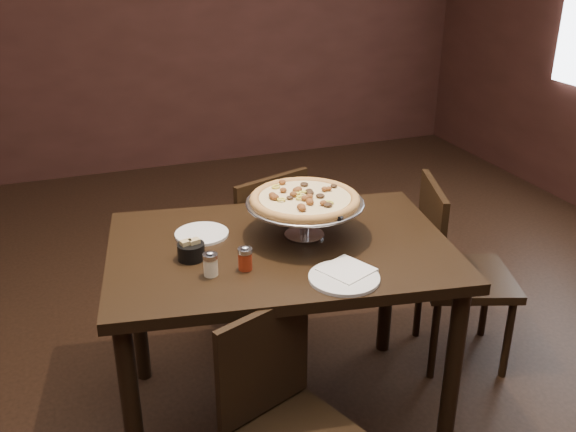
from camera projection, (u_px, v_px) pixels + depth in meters
name	position (u px, v px, depth m)	size (l,w,h in m)	color
room	(279.00, 102.00, 2.21)	(6.04, 7.04, 2.84)	black
dining_table	(281.00, 269.00, 2.54)	(1.44, 1.08, 0.82)	black
pizza_stand	(305.00, 200.00, 2.50)	(0.47, 0.47, 0.19)	#B3B4BB
parmesan_shaker	(211.00, 264.00, 2.25)	(0.05, 0.05, 0.09)	#F9EDC2
pepper_flake_shaker	(245.00, 258.00, 2.29)	(0.05, 0.05, 0.09)	maroon
packet_caddy	(191.00, 251.00, 2.37)	(0.10, 0.10, 0.08)	black
napkin_stack	(347.00, 271.00, 2.28)	(0.16, 0.16, 0.02)	white
plate_left	(202.00, 234.00, 2.57)	(0.22, 0.22, 0.01)	white
plate_near	(344.00, 278.00, 2.24)	(0.25, 0.25, 0.01)	white
serving_spatula	(345.00, 214.00, 2.38)	(0.16, 0.16, 0.02)	#B3B4BB
chair_far	(258.00, 247.00, 3.22)	(0.54, 0.54, 0.90)	black
chair_near	(285.00, 418.00, 2.15)	(0.49, 0.49, 0.82)	black
chair_side	(453.00, 267.00, 3.01)	(0.54, 0.54, 0.91)	black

